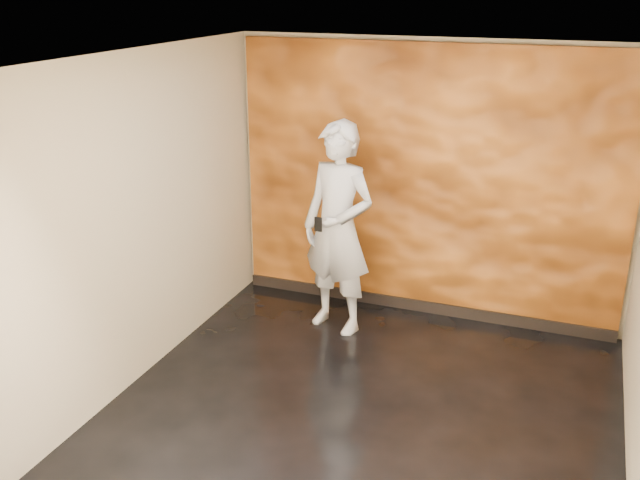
{
  "coord_description": "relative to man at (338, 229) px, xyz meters",
  "views": [
    {
      "loc": [
        1.46,
        -4.83,
        3.32
      ],
      "look_at": [
        -0.77,
        0.97,
        1.03
      ],
      "focal_mm": 40.0,
      "sensor_mm": 36.0,
      "label": 1
    }
  ],
  "objects": [
    {
      "name": "baseboard",
      "position": [
        0.7,
        0.64,
        -0.98
      ],
      "size": [
        3.9,
        0.04,
        0.12
      ],
      "primitive_type": "cube",
      "color": "black",
      "rests_on": "ground"
    },
    {
      "name": "phone",
      "position": [
        -0.09,
        -0.31,
        0.13
      ],
      "size": [
        0.07,
        0.02,
        0.14
      ],
      "primitive_type": "cube",
      "rotation": [
        0.0,
        0.0,
        -0.09
      ],
      "color": "black",
      "rests_on": "man"
    },
    {
      "name": "feature_wall",
      "position": [
        0.7,
        0.68,
        0.34
      ],
      "size": [
        3.9,
        0.06,
        2.75
      ],
      "primitive_type": "cube",
      "color": "orange",
      "rests_on": "ground"
    },
    {
      "name": "room",
      "position": [
        0.7,
        -1.28,
        0.35
      ],
      "size": [
        4.02,
        4.02,
        2.81
      ],
      "color": "black",
      "rests_on": "ground"
    },
    {
      "name": "man",
      "position": [
        0.0,
        0.0,
        0.0
      ],
      "size": [
        0.87,
        0.69,
        2.09
      ],
      "primitive_type": "imported",
      "rotation": [
        0.0,
        0.0,
        -0.27
      ],
      "color": "#9B9FA9",
      "rests_on": "ground"
    }
  ]
}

